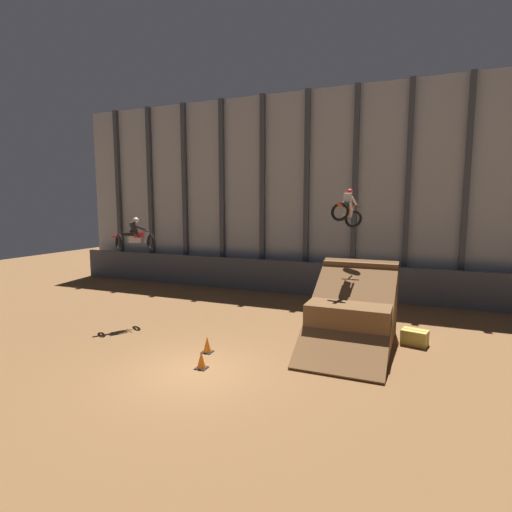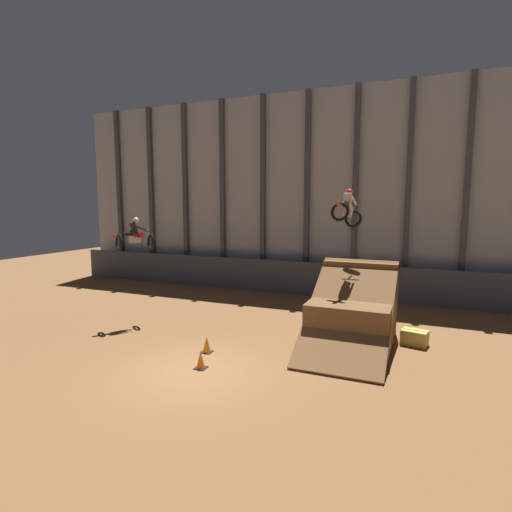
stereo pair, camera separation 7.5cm
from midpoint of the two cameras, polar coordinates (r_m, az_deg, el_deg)
The scene contains 9 objects.
ground_plane at distance 13.02m, azimuth -8.79°, elevation -16.06°, with size 60.00×60.00×0.00m, color brown.
arena_back_wall at distance 23.86m, azimuth 7.48°, elevation 8.90°, with size 32.00×0.40×11.64m.
lower_barrier at distance 23.07m, azimuth 6.48°, elevation -3.16°, with size 31.36×0.20×1.92m.
dirt_ramp at distance 15.62m, azimuth 13.86°, elevation -8.17°, with size 2.92×5.14×3.03m.
rider_bike_left_air at distance 18.05m, azimuth -16.78°, elevation 2.64°, with size 1.44×1.70×1.48m.
rider_bike_right_air at distance 16.19m, azimuth 13.05°, elevation 6.47°, with size 1.06×1.78×1.59m.
traffic_cone_near_ramp at distance 14.42m, azimuth -6.90°, elevation -12.46°, with size 0.36×0.36×0.58m.
traffic_cone_arena_edge at distance 13.14m, azimuth -7.74°, elevation -14.49°, with size 0.36×0.36×0.58m.
hay_bale_trackside at distance 16.14m, azimuth 21.83°, elevation -10.77°, with size 1.01×0.78×0.57m.
Camera 2 is at (6.37, -10.13, 5.16)m, focal length 28.00 mm.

